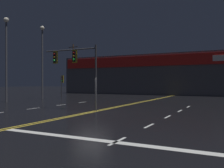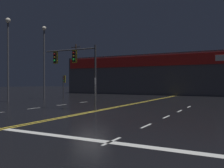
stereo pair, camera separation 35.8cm
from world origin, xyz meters
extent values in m
plane|color=black|center=(0.00, 0.00, 0.00)|extent=(200.00, 200.00, 0.00)
cube|color=gold|center=(-0.15, 0.00, 0.00)|extent=(0.12, 60.00, 0.01)
cube|color=gold|center=(0.15, 0.00, 0.00)|extent=(0.12, 60.00, 0.01)
cube|color=silver|center=(-5.52, 0.00, 0.00)|extent=(0.12, 1.40, 0.01)
cube|color=silver|center=(-5.52, 3.60, 0.00)|extent=(0.12, 1.40, 0.01)
cube|color=silver|center=(-5.52, 7.20, 0.00)|extent=(0.12, 1.40, 0.01)
cube|color=silver|center=(5.52, -7.20, 0.00)|extent=(0.12, 1.40, 0.01)
cube|color=silver|center=(5.52, -3.60, 0.00)|extent=(0.12, 1.40, 0.01)
cube|color=silver|center=(5.52, 0.00, 0.00)|extent=(0.12, 1.40, 0.01)
cube|color=silver|center=(5.52, 3.60, 0.00)|extent=(0.12, 1.40, 0.01)
cube|color=silver|center=(5.52, 7.20, 0.00)|extent=(0.12, 1.40, 0.01)
cube|color=silver|center=(5.52, -7.38, 0.00)|extent=(10.61, 0.40, 0.01)
cylinder|color=#38383D|center=(-0.15, 0.92, 2.48)|extent=(0.14, 0.14, 4.97)
cylinder|color=#38383D|center=(-2.56, 0.92, 4.72)|extent=(4.81, 0.10, 0.10)
cube|color=black|center=(-2.08, 0.92, 4.18)|extent=(0.28, 0.24, 0.84)
cube|color=gold|center=(-2.08, 0.92, 4.18)|extent=(0.42, 0.08, 0.99)
sphere|color=#500705|center=(-2.08, 0.76, 4.43)|extent=(0.17, 0.17, 0.17)
sphere|color=#543707|center=(-2.08, 0.76, 4.18)|extent=(0.17, 0.17, 0.17)
sphere|color=green|center=(-2.08, 0.76, 3.93)|extent=(0.17, 0.17, 0.17)
cube|color=black|center=(-4.00, 0.92, 4.18)|extent=(0.28, 0.24, 0.84)
cube|color=gold|center=(-4.00, 0.92, 4.18)|extent=(0.42, 0.08, 0.99)
sphere|color=#500705|center=(-4.00, 0.76, 4.43)|extent=(0.17, 0.17, 0.17)
sphere|color=#543707|center=(-4.00, 0.76, 4.18)|extent=(0.17, 0.17, 0.17)
sphere|color=green|center=(-4.00, 0.76, 3.93)|extent=(0.17, 0.17, 0.17)
cylinder|color=#38383D|center=(-12.34, 12.27, 1.55)|extent=(0.13, 0.13, 3.09)
cube|color=black|center=(-12.34, 12.45, 2.62)|extent=(0.28, 0.24, 0.84)
cube|color=gold|center=(-12.34, 12.45, 2.62)|extent=(0.42, 0.08, 0.99)
sphere|color=#500705|center=(-12.34, 12.29, 2.87)|extent=(0.17, 0.17, 0.17)
sphere|color=#543707|center=(-12.34, 12.29, 2.62)|extent=(0.17, 0.17, 0.17)
sphere|color=green|center=(-12.34, 12.29, 2.37)|extent=(0.17, 0.17, 0.17)
cylinder|color=#59595E|center=(-13.14, 3.77, 4.39)|extent=(0.20, 0.20, 8.78)
sphere|color=silver|center=(-13.14, 3.77, 8.95)|extent=(0.56, 0.56, 0.56)
cylinder|color=#59595E|center=(-13.11, 9.35, 4.49)|extent=(0.20, 0.20, 8.98)
sphere|color=silver|center=(-13.11, 9.35, 9.15)|extent=(0.56, 0.56, 0.56)
cube|color=#4C4C51|center=(0.00, 30.64, 3.54)|extent=(43.29, 10.00, 7.08)
cube|color=red|center=(0.00, 25.54, 5.84)|extent=(42.42, 0.20, 1.77)
cylinder|color=#4C3828|center=(-20.64, 26.62, 5.00)|extent=(0.26, 0.26, 10.00)
cube|color=#4C3828|center=(-20.64, 26.62, 9.40)|extent=(2.20, 0.12, 0.12)
camera|label=1|loc=(9.38, -15.26, 2.10)|focal=40.00mm
camera|label=2|loc=(9.70, -15.10, 2.10)|focal=40.00mm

